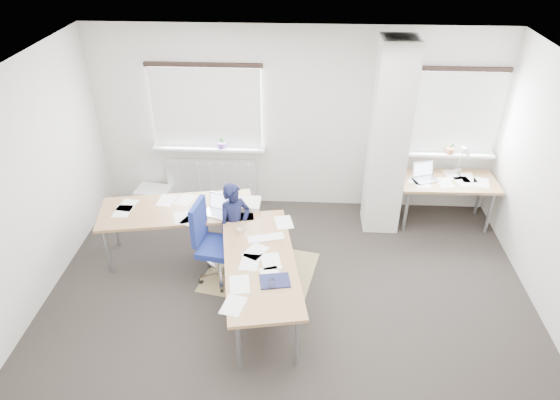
# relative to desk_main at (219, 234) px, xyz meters

# --- Properties ---
(ground) EXTENTS (6.00, 6.00, 0.00)m
(ground) POSITION_rel_desk_main_xyz_m (0.88, -0.58, -0.69)
(ground) COLOR #282420
(ground) RESTS_ON ground
(room_shell) EXTENTS (6.04, 5.04, 2.82)m
(room_shell) POSITION_rel_desk_main_xyz_m (1.06, -0.13, 1.05)
(room_shell) COLOR beige
(room_shell) RESTS_ON ground
(floor_mat) EXTENTS (1.59, 1.42, 0.01)m
(floor_mat) POSITION_rel_desk_main_xyz_m (0.49, 0.13, -0.69)
(floor_mat) COLOR #9B8854
(floor_mat) RESTS_ON ground
(white_crate) EXTENTS (0.57, 0.43, 0.32)m
(white_crate) POSITION_rel_desk_main_xyz_m (-1.33, 1.67, -0.53)
(white_crate) COLOR white
(white_crate) RESTS_ON ground
(desk_main) EXTENTS (2.82, 2.63, 0.96)m
(desk_main) POSITION_rel_desk_main_xyz_m (0.00, 0.00, 0.00)
(desk_main) COLOR olive
(desk_main) RESTS_ON ground
(desk_side) EXTENTS (1.41, 0.75, 1.22)m
(desk_side) POSITION_rel_desk_main_xyz_m (3.12, 1.47, -0.01)
(desk_side) COLOR olive
(desk_side) RESTS_ON ground
(task_chair) EXTENTS (0.62, 0.61, 1.12)m
(task_chair) POSITION_rel_desk_main_xyz_m (-0.05, -0.01, -0.38)
(task_chair) COLOR navy
(task_chair) RESTS_ON ground
(person) EXTENTS (0.53, 0.51, 1.23)m
(person) POSITION_rel_desk_main_xyz_m (0.16, 0.29, -0.08)
(person) COLOR black
(person) RESTS_ON ground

